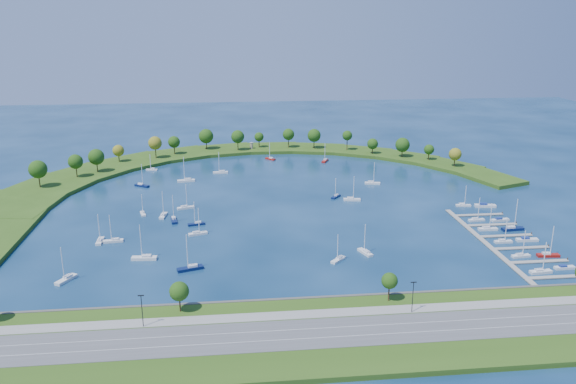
{
  "coord_description": "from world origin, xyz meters",
  "views": [
    {
      "loc": [
        -23.96,
        -265.83,
        87.68
      ],
      "look_at": [
        5.0,
        5.0,
        4.0
      ],
      "focal_mm": 35.77,
      "sensor_mm": 36.0,
      "label": 1
    }
  ],
  "objects": [
    {
      "name": "docked_boat_7",
      "position": [
        95.99,
        -47.74,
        0.97
      ],
      "size": [
        9.69,
        3.37,
        13.99
      ],
      "rotation": [
        0.0,
        0.0,
        0.08
      ],
      "color": "#0A1742",
      "rests_on": "ground"
    },
    {
      "name": "ground",
      "position": [
        0.0,
        0.0,
        0.0
      ],
      "size": [
        700.0,
        700.0,
        0.0
      ],
      "primitive_type": "plane",
      "color": "#072440",
      "rests_on": "ground"
    },
    {
      "name": "moored_boat_20",
      "position": [
        2.73,
        89.35,
        0.88
      ],
      "size": [
        6.53,
        7.03,
        11.04
      ],
      "rotation": [
        0.0,
        0.0,
        2.29
      ],
      "color": "maroon",
      "rests_on": "ground"
    },
    {
      "name": "docked_boat_10",
      "position": [
        87.94,
        -14.32,
        0.86
      ],
      "size": [
        7.25,
        2.81,
        10.39
      ],
      "rotation": [
        0.0,
        0.0,
        -0.12
      ],
      "color": "silver",
      "rests_on": "ground"
    },
    {
      "name": "moored_boat_2",
      "position": [
        -28.74,
        58.93,
        0.93
      ],
      "size": [
        8.75,
        2.9,
        12.68
      ],
      "rotation": [
        0.0,
        0.0,
        3.2
      ],
      "color": "silver",
      "rests_on": "ground"
    },
    {
      "name": "docked_boat_11",
      "position": [
        97.86,
        -16.47,
        0.74
      ],
      "size": [
        10.21,
        4.4,
        2.02
      ],
      "rotation": [
        0.0,
        0.0,
        -0.17
      ],
      "color": "silver",
      "rests_on": "ground"
    },
    {
      "name": "moored_boat_18",
      "position": [
        15.79,
        -71.48,
        0.87
      ],
      "size": [
        6.63,
        6.64,
        10.77
      ],
      "rotation": [
        0.0,
        0.0,
        3.93
      ],
      "color": "silver",
      "rests_on": "ground"
    },
    {
      "name": "docked_boat_6",
      "position": [
        85.52,
        -46.5,
        0.91
      ],
      "size": [
        8.28,
        2.62,
        12.05
      ],
      "rotation": [
        0.0,
        0.0,
        -0.04
      ],
      "color": "silver",
      "rests_on": "ground"
    },
    {
      "name": "docked_boat_5",
      "position": [
        95.97,
        -60.1,
        0.66
      ],
      "size": [
        8.9,
        2.93,
        1.79
      ],
      "rotation": [
        0.0,
        0.0,
        -0.05
      ],
      "color": "silver",
      "rests_on": "ground"
    },
    {
      "name": "breakwater_trees",
      "position": [
        -20.48,
        85.57,
        10.56
      ],
      "size": [
        240.74,
        91.06,
        14.42
      ],
      "color": "#382314",
      "rests_on": "breakwater"
    },
    {
      "name": "moored_boat_16",
      "position": [
        -49.07,
        -20.97,
        0.92
      ],
      "size": [
        3.72,
        8.77,
        12.49
      ],
      "rotation": [
        0.0,
        0.0,
        4.87
      ],
      "color": "#0A1742",
      "rests_on": "ground"
    },
    {
      "name": "docked_boat_8",
      "position": [
        85.53,
        -34.94,
        0.87
      ],
      "size": [
        7.53,
        2.71,
        10.85
      ],
      "rotation": [
        0.0,
        0.0,
        0.09
      ],
      "color": "silver",
      "rests_on": "ground"
    },
    {
      "name": "moored_boat_15",
      "position": [
        -76.81,
        -43.0,
        0.9
      ],
      "size": [
        2.34,
        8.0,
        11.71
      ],
      "rotation": [
        0.0,
        0.0,
        1.58
      ],
      "color": "silver",
      "rests_on": "ground"
    },
    {
      "name": "moored_boat_19",
      "position": [
        -38.85,
        -73.67,
        0.96
      ],
      "size": [
        9.74,
        5.33,
        13.8
      ],
      "rotation": [
        0.0,
        0.0,
        3.45
      ],
      "color": "#0A1742",
      "rests_on": "ground"
    },
    {
      "name": "moored_boat_6",
      "position": [
        -38.79,
        -26.88,
        0.87
      ],
      "size": [
        7.64,
        3.65,
        10.83
      ],
      "rotation": [
        0.0,
        0.0,
        3.37
      ],
      "color": "#0A1742",
      "rests_on": "ground"
    },
    {
      "name": "moored_boat_11",
      "position": [
        -64.04,
        -10.41,
        0.85
      ],
      "size": [
        3.61,
        7.03,
        9.96
      ],
      "rotation": [
        0.0,
        0.0,
        4.98
      ],
      "color": "silver",
      "rests_on": "ground"
    },
    {
      "name": "moored_boat_9",
      "position": [
        53.71,
        27.79,
        0.91
      ],
      "size": [
        8.6,
        4.06,
        12.19
      ],
      "rotation": [
        0.0,
        0.0,
        -0.22
      ],
      "color": "silver",
      "rests_on": "ground"
    },
    {
      "name": "moored_boat_4",
      "position": [
        27.42,
        -65.87,
        0.9
      ],
      "size": [
        4.85,
        8.27,
        11.74
      ],
      "rotation": [
        0.0,
        0.0,
        1.92
      ],
      "color": "silver",
      "rests_on": "ground"
    },
    {
      "name": "breakwater",
      "position": [
        -46.33,
        48.72,
        0.99
      ],
      "size": [
        286.74,
        247.64,
        2.0
      ],
      "color": "#2E4F15",
      "rests_on": "ground"
    },
    {
      "name": "moored_boat_0",
      "position": [
        -47.58,
        43.25,
        0.97
      ],
      "size": [
        9.86,
        3.96,
        14.09
      ],
      "rotation": [
        0.0,
        0.0,
        3.28
      ],
      "color": "silver",
      "rests_on": "ground"
    },
    {
      "name": "moored_boat_7",
      "position": [
        36.37,
        0.18,
        0.92
      ],
      "size": [
        8.7,
        3.67,
        12.4
      ],
      "rotation": [
        0.0,
        0.0,
        6.12
      ],
      "color": "silver",
      "rests_on": "ground"
    },
    {
      "name": "docked_boat_2",
      "position": [
        85.54,
        -75.33,
        0.87
      ],
      "size": [
        7.42,
        2.74,
        10.66
      ],
      "rotation": [
        0.0,
        0.0,
        0.1
      ],
      "color": "silver",
      "rests_on": "ground"
    },
    {
      "name": "docked_boat_4",
      "position": [
        85.54,
        -60.8,
        0.87
      ],
      "size": [
        7.21,
        2.04,
        10.58
      ],
      "rotation": [
        0.0,
        0.0,
        -0.0
      ],
      "color": "silver",
      "rests_on": "ground"
    },
    {
      "name": "moored_boat_3",
      "position": [
        -37.75,
        -38.79,
        0.9
      ],
      "size": [
        8.22,
        4.52,
        11.64
      ],
      "rotation": [
        0.0,
        0.0,
        0.31
      ],
      "color": "silver",
      "rests_on": "ground"
    },
    {
      "name": "docked_boat_1",
      "position": [
        95.99,
        -87.14,
        0.57
      ],
      "size": [
        7.64,
        2.28,
        1.55
      ],
      "rotation": [
        0.0,
        0.0,
        0.02
      ],
      "color": "silver",
      "rests_on": "ground"
    },
    {
      "name": "moored_boat_14",
      "position": [
        -54.38,
        -14.28,
        0.9
      ],
      "size": [
        3.28,
        8.31,
        11.89
      ],
      "rotation": [
        0.0,
        0.0,
        1.44
      ],
      "color": "silver",
      "rests_on": "ground"
    },
    {
      "name": "moored_boat_17",
      "position": [
        36.6,
        80.6,
        0.9
      ],
      "size": [
        5.64,
        8.28,
        11.93
      ],
      "rotation": [
        0.0,
        0.0,
        4.25
      ],
      "color": "maroon",
      "rests_on": "ground"
    },
    {
      "name": "moored_boat_10",
      "position": [
        -81.1,
        -78.13,
        0.93
      ],
      "size": [
        6.39,
        8.71,
        12.72
      ],
      "rotation": [
        0.0,
        0.0,
        4.19
      ],
      "color": "silver",
      "rests_on": "ground"
    },
    {
      "name": "docked_boat_0",
      "position": [
        85.52,
        -89.64,
        0.9
      ],
      "size": [
        8.2,
        2.86,
        11.84
      ],
      "rotation": [
        0.0,
        0.0,
        0.08
      ],
      "color": "silver",
      "rests_on": "ground"
    },
    {
      "name": "dock_system",
      "position": [
        85.3,
        -61.0,
        0.35
      ],
      "size": [
        24.28,
        82.0,
        1.6
      ],
      "color": "gray",
      "rests_on": "ground"
    },
    {
      "name": "moored_boat_1",
      "position": [
        29.47,
        5.97,
        0.86
      ],
      "size": [
        5.88,
        6.64,
        10.22
      ],
      "rotation": [
        0.0,
        0.0,
        4.03
      ],
      "color": "#0A1742",
      "rests_on": "ground"
    },
    {
      "name": "moored_boat_12",
      "position": [
        -69.44,
        70.03,
        0.85
      ],
      "size": [
        7.01,
        3.27,
        9.94
      ],
      "rotation": [
        0.0,
        0.0,
        2.93
      ],
      "color": "silver",
      "rests_on": "ground"
    },
    {
      "name": "south_shoreline",
      "position": [
        0.03,
        -122.88,
        1.0
      ],
      "size": [
        420.0,
        43.1,
        11.6
      ],
      "color": "#2E4F15",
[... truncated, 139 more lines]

